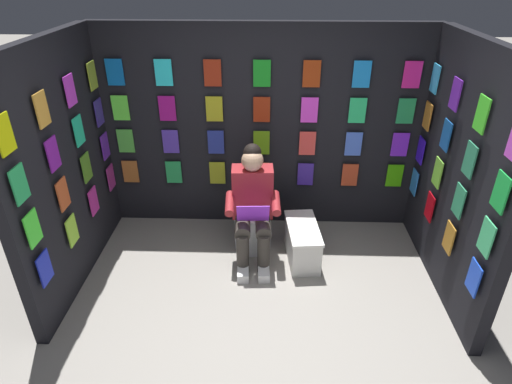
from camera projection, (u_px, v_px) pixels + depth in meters
The scene contains 7 objects.
ground_plane at pixel (255, 350), 3.39m from camera, with size 30.00×30.00×0.00m, color gray.
display_wall_back at pixel (262, 131), 4.55m from camera, with size 3.41×0.14×2.19m.
display_wall_left at pixel (460, 175), 3.63m from camera, with size 0.14×1.90×2.19m.
display_wall_right at pixel (64, 169), 3.73m from camera, with size 0.14×1.90×2.19m.
toilet at pixel (253, 217), 4.50m from camera, with size 0.41×0.56×0.77m.
person_reading at pixel (253, 205), 4.17m from camera, with size 0.54×0.70×1.19m.
comic_longbox_near at pixel (302, 242), 4.33m from camera, with size 0.36×0.67×0.38m.
Camera 1 is at (-0.09, 2.36, 2.73)m, focal length 30.12 mm.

